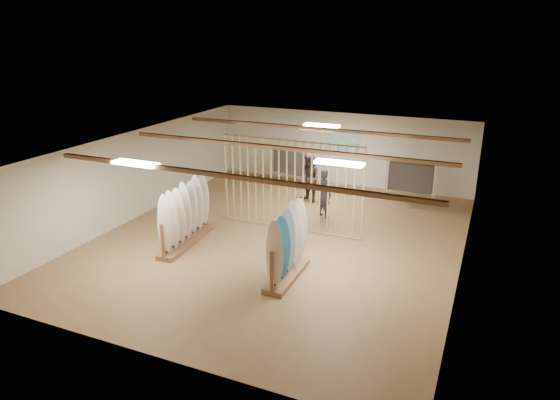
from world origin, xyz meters
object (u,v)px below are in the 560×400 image
at_px(rack_left, 186,224).
at_px(clothing_rack_a, 291,161).
at_px(rack_right, 287,255).
at_px(shopper_b, 309,175).
at_px(clothing_rack_b, 411,177).
at_px(shopper_a, 324,190).

distance_m(rack_left, clothing_rack_a, 6.17).
height_order(rack_left, clothing_rack_a, rack_left).
xyz_separation_m(rack_right, clothing_rack_a, (-2.76, 6.91, 0.40)).
bearing_deg(shopper_b, clothing_rack_b, 43.53).
bearing_deg(rack_right, clothing_rack_a, 110.61).
relative_size(clothing_rack_a, clothing_rack_b, 0.95).
height_order(clothing_rack_b, shopper_a, shopper_a).
bearing_deg(rack_right, shopper_b, 103.95).
xyz_separation_m(rack_left, shopper_b, (1.93, 4.80, 0.38)).
relative_size(rack_right, shopper_a, 1.09).
height_order(rack_left, clothing_rack_b, rack_left).
bearing_deg(clothing_rack_b, shopper_b, -164.95).
height_order(rack_right, clothing_rack_a, rack_right).
distance_m(rack_right, shopper_a, 4.44).
bearing_deg(clothing_rack_a, rack_left, -82.95).
relative_size(rack_left, shopper_b, 1.30).
distance_m(rack_left, shopper_b, 5.19).
xyz_separation_m(rack_left, clothing_rack_a, (0.68, 6.12, 0.43)).
bearing_deg(shopper_a, shopper_b, -21.63).
relative_size(clothing_rack_b, shopper_b, 0.85).
height_order(clothing_rack_b, shopper_b, shopper_b).
distance_m(clothing_rack_a, shopper_b, 1.81).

